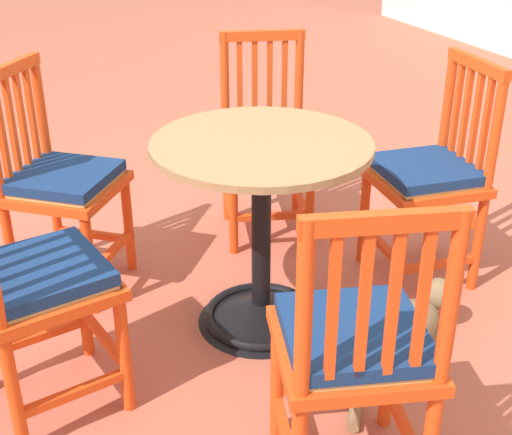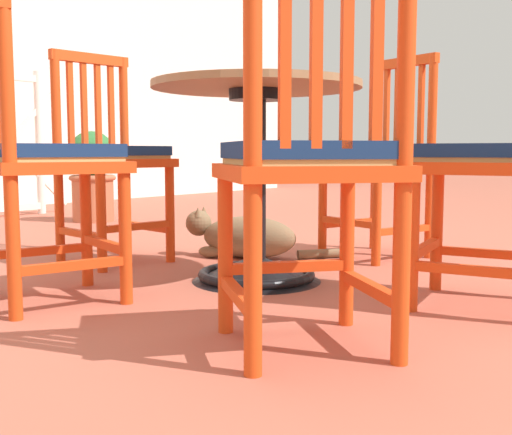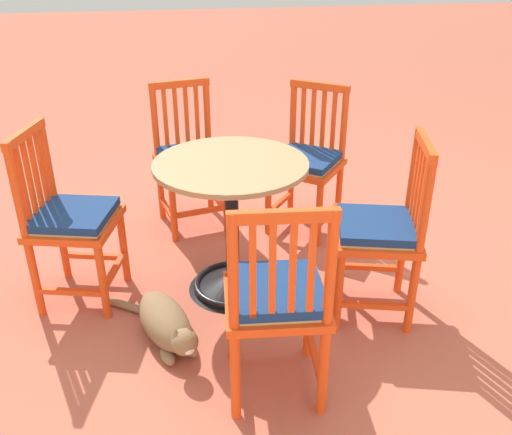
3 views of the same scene
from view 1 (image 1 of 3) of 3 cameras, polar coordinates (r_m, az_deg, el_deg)
name	(u,v)px [view 1 (image 1 of 3)]	position (r m, az deg, el deg)	size (l,w,h in m)	color
ground_plane	(201,320)	(2.73, -4.51, -8.29)	(24.00, 24.00, 0.00)	#AD5642
cafe_table	(261,256)	(2.57, 0.42, -3.13)	(0.76, 0.76, 0.73)	black
orange_chair_tucked_in	(35,283)	(2.20, -17.50, -5.12)	(0.47, 0.47, 0.91)	#D64214
orange_chair_facing_out	(355,349)	(1.86, 8.03, -10.49)	(0.49, 0.49, 0.91)	#D64214
orange_chair_at_corner	(430,177)	(2.90, 13.90, 3.24)	(0.44, 0.44, 0.91)	#D64214
orange_chair_near_fence	(266,142)	(3.18, 0.84, 6.11)	(0.49, 0.49, 0.91)	#D64214
orange_chair_by_planter	(60,184)	(2.85, -15.60, 2.61)	(0.56, 0.56, 0.91)	#D64214
tabby_cat	(401,329)	(2.57, 11.70, -8.84)	(0.46, 0.65, 0.23)	brown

